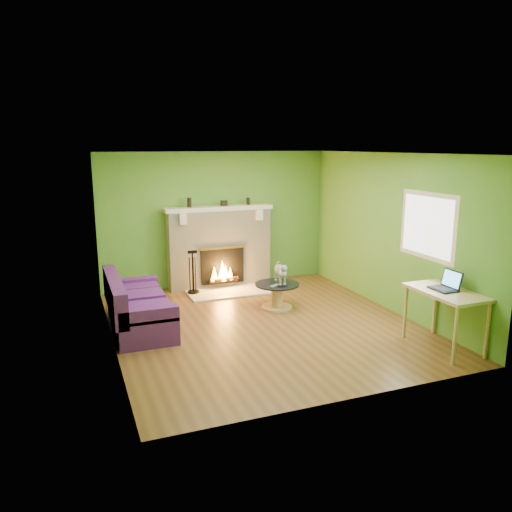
{
  "coord_description": "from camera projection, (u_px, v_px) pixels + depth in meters",
  "views": [
    {
      "loc": [
        -2.75,
        -6.78,
        2.72
      ],
      "look_at": [
        0.02,
        0.4,
        1.0
      ],
      "focal_mm": 35.0,
      "sensor_mm": 36.0,
      "label": 1
    }
  ],
  "objects": [
    {
      "name": "fireplace",
      "position": [
        219.0,
        248.0,
        9.67
      ],
      "size": [
        2.1,
        0.46,
        1.58
      ],
      "color": "beige",
      "rests_on": "floor"
    },
    {
      "name": "wall_right",
      "position": [
        390.0,
        233.0,
        8.24
      ],
      "size": [
        0.0,
        5.0,
        5.0
      ],
      "primitive_type": "plane",
      "rotation": [
        1.57,
        0.0,
        -1.57
      ],
      "color": "#4B902F",
      "rests_on": "floor"
    },
    {
      "name": "remote_silver",
      "position": [
        274.0,
        286.0,
        8.29
      ],
      "size": [
        0.17,
        0.12,
        0.02
      ],
      "primitive_type": "cube",
      "rotation": [
        0.0,
        0.0,
        0.5
      ],
      "color": "gray",
      "rests_on": "coffee_table"
    },
    {
      "name": "wall_left",
      "position": [
        108.0,
        254.0,
        6.66
      ],
      "size": [
        0.0,
        5.0,
        5.0
      ],
      "primitive_type": "plane",
      "rotation": [
        1.57,
        0.0,
        1.57
      ],
      "color": "#4B902F",
      "rests_on": "floor"
    },
    {
      "name": "laptop",
      "position": [
        444.0,
        280.0,
        6.69
      ],
      "size": [
        0.31,
        0.35,
        0.26
      ],
      "primitive_type": null,
      "rotation": [
        0.0,
        0.0,
        -0.0
      ],
      "color": "black",
      "rests_on": "desk"
    },
    {
      "name": "coffee_table",
      "position": [
        277.0,
        294.0,
        8.47
      ],
      "size": [
        0.75,
        0.75,
        0.42
      ],
      "color": "tan",
      "rests_on": "floor"
    },
    {
      "name": "hearth",
      "position": [
        228.0,
        292.0,
        9.37
      ],
      "size": [
        1.5,
        0.75,
        0.03
      ],
      "primitive_type": "cube",
      "color": "beige",
      "rests_on": "floor"
    },
    {
      "name": "fire_tools",
      "position": [
        193.0,
        272.0,
        9.19
      ],
      "size": [
        0.22,
        0.22,
        0.81
      ],
      "primitive_type": null,
      "color": "black",
      "rests_on": "hearth"
    },
    {
      "name": "wall_back",
      "position": [
        216.0,
        219.0,
        9.73
      ],
      "size": [
        5.0,
        0.0,
        5.0
      ],
      "primitive_type": "plane",
      "rotation": [
        1.57,
        0.0,
        0.0
      ],
      "color": "#4B902F",
      "rests_on": "floor"
    },
    {
      "name": "remote_black",
      "position": [
        282.0,
        286.0,
        8.27
      ],
      "size": [
        0.16,
        0.06,
        0.02
      ],
      "primitive_type": "cube",
      "rotation": [
        0.0,
        0.0,
        -0.13
      ],
      "color": "black",
      "rests_on": "coffee_table"
    },
    {
      "name": "floor",
      "position": [
        264.0,
        324.0,
        7.73
      ],
      "size": [
        5.0,
        5.0,
        0.0
      ],
      "primitive_type": "plane",
      "color": "brown",
      "rests_on": "ground"
    },
    {
      "name": "wall_front",
      "position": [
        354.0,
        285.0,
        5.17
      ],
      "size": [
        5.0,
        0.0,
        5.0
      ],
      "primitive_type": "plane",
      "rotation": [
        -1.57,
        0.0,
        0.0
      ],
      "color": "#4B902F",
      "rests_on": "floor"
    },
    {
      "name": "mantel_vase_right",
      "position": [
        248.0,
        201.0,
        9.7
      ],
      "size": [
        0.07,
        0.07,
        0.14
      ],
      "primitive_type": "cylinder",
      "color": "black",
      "rests_on": "mantel"
    },
    {
      "name": "window_frame",
      "position": [
        428.0,
        226.0,
        7.36
      ],
      "size": [
        0.0,
        1.2,
        1.2
      ],
      "primitive_type": "plane",
      "rotation": [
        1.57,
        0.0,
        -1.57
      ],
      "color": "silver",
      "rests_on": "wall_right"
    },
    {
      "name": "window_pane",
      "position": [
        427.0,
        226.0,
        7.36
      ],
      "size": [
        0.0,
        1.06,
        1.06
      ],
      "primitive_type": "plane",
      "rotation": [
        1.57,
        0.0,
        -1.57
      ],
      "color": "white",
      "rests_on": "wall_right"
    },
    {
      "name": "sofa",
      "position": [
        136.0,
        308.0,
        7.51
      ],
      "size": [
        0.86,
        1.81,
        0.81
      ],
      "color": "#4C1961",
      "rests_on": "floor"
    },
    {
      "name": "mantel_vase_left",
      "position": [
        189.0,
        203.0,
        9.29
      ],
      "size": [
        0.08,
        0.08,
        0.18
      ],
      "primitive_type": "cylinder",
      "color": "black",
      "rests_on": "mantel"
    },
    {
      "name": "ceiling",
      "position": [
        265.0,
        153.0,
        7.17
      ],
      "size": [
        5.0,
        5.0,
        0.0
      ],
      "primitive_type": "plane",
      "rotation": [
        3.14,
        0.0,
        0.0
      ],
      "color": "white",
      "rests_on": "wall_back"
    },
    {
      "name": "cat",
      "position": [
        280.0,
        272.0,
        8.47
      ],
      "size": [
        0.3,
        0.61,
        0.37
      ],
      "primitive_type": null,
      "rotation": [
        0.0,
        0.0,
        -0.15
      ],
      "color": "slate",
      "rests_on": "coffee_table"
    },
    {
      "name": "mantel_box",
      "position": [
        224.0,
        203.0,
        9.53
      ],
      "size": [
        0.12,
        0.08,
        0.1
      ],
      "primitive_type": "cube",
      "color": "black",
      "rests_on": "mantel"
    },
    {
      "name": "desk",
      "position": [
        446.0,
        298.0,
        6.7
      ],
      "size": [
        0.64,
        1.1,
        0.81
      ],
      "color": "tan",
      "rests_on": "floor"
    },
    {
      "name": "mantel",
      "position": [
        219.0,
        208.0,
        9.49
      ],
      "size": [
        2.1,
        0.28,
        0.08
      ],
      "primitive_type": "cube",
      "color": "beige",
      "rests_on": "fireplace"
    }
  ]
}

